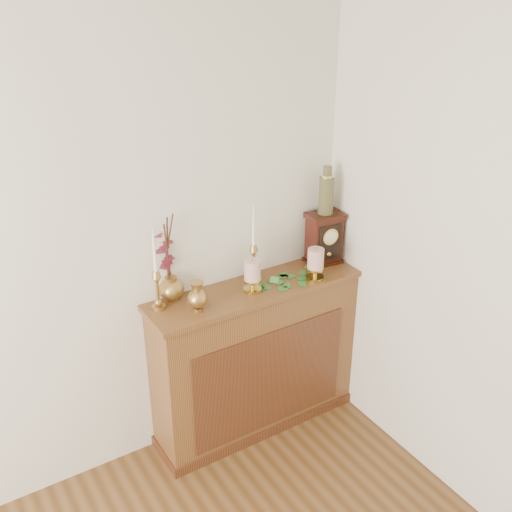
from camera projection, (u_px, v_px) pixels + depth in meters
console_shelf at (256, 362)px, 3.44m from camera, size 1.24×0.34×0.93m
candlestick_left at (157, 284)px, 2.96m from camera, size 0.07×0.07×0.44m
candlestick_center at (254, 257)px, 3.23m from camera, size 0.07×0.07×0.43m
bud_vase at (197, 297)px, 2.97m from camera, size 0.10×0.10×0.16m
ginger_jar at (166, 259)px, 3.03m from camera, size 0.20×0.21×0.49m
pillar_candle_left at (252, 274)px, 3.14m from camera, size 0.10×0.10×0.19m
pillar_candle_right at (316, 262)px, 3.26m from camera, size 0.10×0.10×0.19m
ivy_garland at (282, 283)px, 3.24m from camera, size 0.46×0.19×0.08m
mantel_clock at (324, 239)px, 3.43m from camera, size 0.22×0.16×0.30m
ceramic_vase at (326, 193)px, 3.31m from camera, size 0.08×0.08×0.27m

